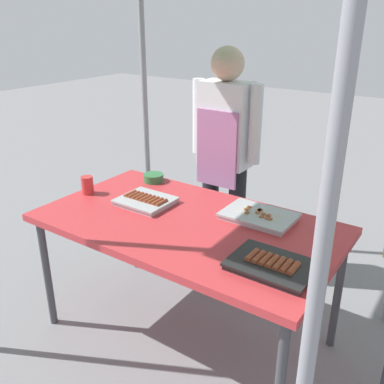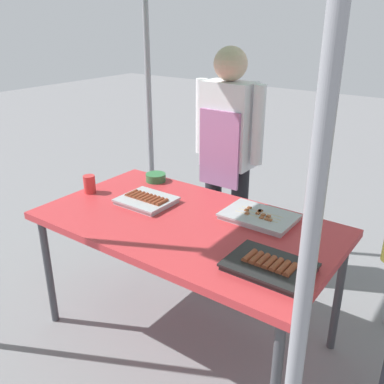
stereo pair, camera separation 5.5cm
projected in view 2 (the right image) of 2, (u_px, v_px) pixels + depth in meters
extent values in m
plane|color=slate|center=(187.00, 332.00, 2.58)|extent=(18.00, 18.00, 0.00)
cube|color=#C63338|center=(187.00, 224.00, 2.30)|extent=(1.60, 0.90, 0.04)
cylinder|color=#3F3F44|center=(49.00, 271.00, 2.56)|extent=(0.04, 0.04, 0.71)
cylinder|color=#3F3F44|center=(138.00, 224.00, 3.14)|extent=(0.04, 0.04, 0.71)
cylinder|color=#3F3F44|center=(338.00, 295.00, 2.34)|extent=(0.04, 0.04, 0.71)
cylinder|color=gray|center=(305.00, 286.00, 1.02)|extent=(0.04, 0.04, 2.34)
cylinder|color=gray|center=(149.00, 100.00, 3.25)|extent=(0.04, 0.04, 2.34)
cube|color=black|center=(269.00, 268.00, 1.85)|extent=(0.35, 0.26, 0.02)
cube|color=black|center=(269.00, 265.00, 1.84)|extent=(0.37, 0.27, 0.01)
cylinder|color=brown|center=(250.00, 256.00, 1.89)|extent=(0.03, 0.10, 0.03)
cylinder|color=brown|center=(256.00, 258.00, 1.87)|extent=(0.03, 0.10, 0.03)
cylinder|color=brown|center=(263.00, 261.00, 1.86)|extent=(0.03, 0.10, 0.03)
cylinder|color=brown|center=(269.00, 263.00, 1.84)|extent=(0.03, 0.10, 0.03)
cylinder|color=brown|center=(276.00, 265.00, 1.82)|extent=(0.03, 0.10, 0.03)
cylinder|color=brown|center=(283.00, 268.00, 1.80)|extent=(0.03, 0.10, 0.03)
cylinder|color=brown|center=(290.00, 270.00, 1.79)|extent=(0.03, 0.10, 0.03)
cube|color=#ADADB2|center=(259.00, 218.00, 2.30)|extent=(0.37, 0.25, 0.02)
cube|color=#ADADB2|center=(259.00, 215.00, 2.30)|extent=(0.38, 0.27, 0.01)
cylinder|color=tan|center=(256.00, 217.00, 2.27)|extent=(0.25, 0.01, 0.01)
cube|color=#9E512D|center=(267.00, 220.00, 2.24)|extent=(0.02, 0.02, 0.02)
cube|color=#9E512D|center=(270.00, 221.00, 2.23)|extent=(0.02, 0.02, 0.02)
cube|color=#9E512D|center=(247.00, 214.00, 2.30)|extent=(0.02, 0.02, 0.02)
cube|color=#9E512D|center=(261.00, 218.00, 2.25)|extent=(0.02, 0.02, 0.02)
cylinder|color=tan|center=(259.00, 215.00, 2.30)|extent=(0.25, 0.01, 0.01)
cube|color=#9E512D|center=(268.00, 217.00, 2.27)|extent=(0.02, 0.02, 0.02)
cube|color=#9E512D|center=(247.00, 211.00, 2.34)|extent=(0.02, 0.02, 0.02)
cube|color=#9E512D|center=(258.00, 214.00, 2.30)|extent=(0.02, 0.02, 0.02)
cube|color=#9E512D|center=(263.00, 216.00, 2.28)|extent=(0.02, 0.02, 0.02)
cylinder|color=tan|center=(262.00, 212.00, 2.32)|extent=(0.25, 0.01, 0.01)
cube|color=#9E512D|center=(249.00, 209.00, 2.37)|extent=(0.02, 0.02, 0.02)
cube|color=#9E512D|center=(261.00, 212.00, 2.33)|extent=(0.02, 0.02, 0.02)
cube|color=#9E512D|center=(260.00, 212.00, 2.33)|extent=(0.02, 0.02, 0.02)
cube|color=#ADADB2|center=(147.00, 202.00, 2.50)|extent=(0.29, 0.25, 0.02)
cube|color=#ADADB2|center=(146.00, 199.00, 2.50)|extent=(0.30, 0.26, 0.01)
cylinder|color=brown|center=(132.00, 193.00, 2.56)|extent=(0.03, 0.09, 0.03)
cylinder|color=brown|center=(135.00, 195.00, 2.54)|extent=(0.03, 0.09, 0.03)
cylinder|color=brown|center=(139.00, 196.00, 2.53)|extent=(0.03, 0.09, 0.03)
cylinder|color=brown|center=(143.00, 197.00, 2.51)|extent=(0.03, 0.09, 0.03)
cylinder|color=brown|center=(146.00, 198.00, 2.50)|extent=(0.03, 0.09, 0.03)
cylinder|color=brown|center=(150.00, 199.00, 2.48)|extent=(0.03, 0.09, 0.03)
cylinder|color=brown|center=(154.00, 200.00, 2.46)|extent=(0.03, 0.09, 0.03)
cylinder|color=brown|center=(158.00, 202.00, 2.45)|extent=(0.03, 0.09, 0.03)
cylinder|color=brown|center=(162.00, 203.00, 2.43)|extent=(0.03, 0.09, 0.03)
cylinder|color=#33723F|center=(156.00, 177.00, 2.84)|extent=(0.13, 0.13, 0.05)
cylinder|color=red|center=(90.00, 184.00, 2.64)|extent=(0.07, 0.07, 0.11)
cylinder|color=black|center=(213.00, 214.00, 3.18)|extent=(0.12, 0.12, 0.81)
cylinder|color=black|center=(239.00, 222.00, 3.06)|extent=(0.12, 0.12, 0.81)
cube|color=white|center=(229.00, 125.00, 2.86)|extent=(0.34, 0.20, 0.57)
cube|color=#B26B9E|center=(219.00, 149.00, 2.83)|extent=(0.30, 0.02, 0.51)
cylinder|color=white|center=(202.00, 117.00, 2.97)|extent=(0.08, 0.08, 0.51)
cylinder|color=white|center=(258.00, 125.00, 2.73)|extent=(0.08, 0.08, 0.51)
sphere|color=#D8B293|center=(231.00, 64.00, 2.71)|extent=(0.22, 0.22, 0.22)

